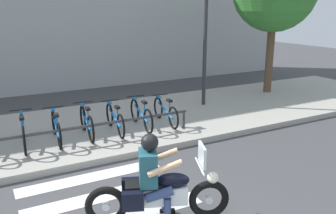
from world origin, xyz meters
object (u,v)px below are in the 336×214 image
Objects in this scene: motorcycle at (159,194)px; bike_rack at (93,126)px; bicycle_3 at (87,122)px; bicycle_5 at (141,115)px; bicycle_1 at (23,132)px; rider at (154,173)px; bicycle_6 at (165,111)px; bicycle_4 at (115,119)px; street_lamp at (205,31)px; bicycle_2 at (56,128)px.

motorcycle reaches higher than bike_rack.
bicycle_3 is 1.44m from bicycle_5.
bicycle_1 is 1.55m from bike_rack.
rider is 0.87× the size of bicycle_6.
rider is at bearing -90.67° from bicycle_3.
bicycle_3 reaches higher than bicycle_4.
bike_rack is at bearing -90.03° from bicycle_3.
rider reaches higher than bicycle_1.
street_lamp reaches higher than bicycle_6.
bicycle_4 is 0.91m from bike_rack.
bicycle_1 is 6.08m from street_lamp.
bicycle_5 is 3.59m from street_lamp.
rider is at bearing -101.38° from bicycle_4.
rider is at bearing -120.12° from bicycle_6.
rider is 0.88× the size of bicycle_3.
motorcycle reaches higher than bicycle_2.
bicycle_4 is at bearing 0.02° from bicycle_1.
rider reaches higher than bicycle_6.
bicycle_3 reaches higher than bike_rack.
bicycle_5 is (1.41, 3.83, 0.04)m from motorcycle.
bicycle_1 is at bearing -179.99° from bicycle_5.
bicycle_4 is at bearing 0.11° from bicycle_3.
bicycle_3 is 0.40× the size of street_lamp.
bicycle_2 is at bearing 0.07° from bicycle_1.
rider reaches higher than bike_rack.
bicycle_3 is at bearing -0.02° from bicycle_1.
bicycle_5 is at bearing -0.05° from bicycle_4.
motorcycle is at bearing -100.26° from bicycle_4.
bicycle_3 is at bearing -179.89° from bicycle_4.
rider reaches higher than bicycle_3.
bicycle_5 is at bearing 21.03° from bike_rack.
bicycle_3 is 0.56m from bike_rack.
bike_rack is at bearing -165.61° from bicycle_6.
bicycle_2 is 0.91m from bike_rack.
rider is 3.89m from bicycle_4.
rider is at bearing -79.92° from bicycle_2.
motorcycle is at bearing -89.60° from bicycle_3.
bicycle_1 is 0.41× the size of street_lamp.
rider is at bearing -130.33° from street_lamp.
motorcycle is at bearing -89.53° from bike_rack.
bicycle_4 is at bearing 79.74° from motorcycle.
street_lamp is at bearing 50.33° from motorcycle.
street_lamp reaches higher than bicycle_5.
bicycle_5 is 1.04× the size of bicycle_6.
motorcycle is 0.51× the size of street_lamp.
bicycle_3 is at bearing -179.96° from bicycle_6.
bike_rack is (-0.72, -0.55, 0.08)m from bicycle_4.
motorcycle is 3.28m from bike_rack.
motorcycle is 3.90m from bicycle_4.
rider is 0.84× the size of bicycle_5.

